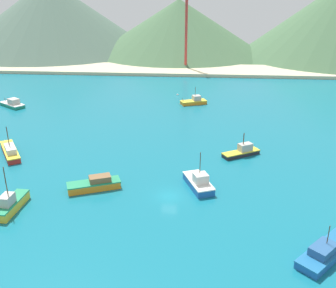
% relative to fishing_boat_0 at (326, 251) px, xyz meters
% --- Properties ---
extents(ground, '(260.00, 280.00, 0.50)m').
position_rel_fishing_boat_0_xyz_m(ground, '(-20.84, 43.46, -1.03)').
color(ground, '#146B7F').
extents(fishing_boat_0, '(9.50, 9.74, 4.70)m').
position_rel_fishing_boat_0_xyz_m(fishing_boat_0, '(0.00, 0.00, 0.00)').
color(fishing_boat_0, '#1E5BA8').
rests_on(fishing_boat_0, ground).
extents(fishing_boat_2, '(5.64, 8.27, 6.61)m').
position_rel_fishing_boat_0_xyz_m(fishing_boat_2, '(-16.09, 16.71, 0.19)').
color(fishing_boat_2, '#1E5BA8').
rests_on(fishing_boat_2, ground).
extents(fishing_boat_3, '(8.05, 5.51, 5.19)m').
position_rel_fishing_boat_0_xyz_m(fishing_boat_3, '(-17.94, 67.51, 0.05)').
color(fishing_boat_3, orange).
rests_on(fishing_boat_3, ground).
extents(fishing_boat_5, '(2.55, 7.70, 7.40)m').
position_rel_fishing_boat_0_xyz_m(fishing_boat_5, '(-44.33, 7.13, 0.28)').
color(fishing_boat_5, gold).
rests_on(fishing_boat_5, ground).
extents(fishing_boat_7, '(8.00, 5.95, 4.77)m').
position_rel_fishing_boat_0_xyz_m(fishing_boat_7, '(-7.50, 31.03, 0.05)').
color(fishing_boat_7, '#232328').
rests_on(fishing_boat_7, ground).
extents(fishing_boat_8, '(8.22, 10.62, 6.10)m').
position_rel_fishing_boat_0_xyz_m(fishing_boat_8, '(-54.19, 27.22, 0.09)').
color(fishing_boat_8, red).
rests_on(fishing_boat_8, ground).
extents(fishing_boat_9, '(8.78, 7.44, 2.50)m').
position_rel_fishing_boat_0_xyz_m(fishing_boat_9, '(-69.49, 60.32, 0.09)').
color(fishing_boat_9, '#198466').
rests_on(fishing_boat_9, ground).
extents(fishing_boat_10, '(9.14, 5.82, 2.28)m').
position_rel_fishing_boat_0_xyz_m(fishing_boat_10, '(-33.42, 14.78, 0.10)').
color(fishing_boat_10, orange).
rests_on(fishing_boat_10, ground).
extents(buoy_1, '(0.63, 0.63, 0.63)m').
position_rel_fishing_boat_0_xyz_m(buoy_1, '(-23.38, 77.23, -0.67)').
color(buoy_1, silver).
rests_on(buoy_1, ground).
extents(beach_strip, '(247.00, 21.58, 1.20)m').
position_rel_fishing_boat_0_xyz_m(beach_strip, '(-20.84, 115.34, -0.18)').
color(beach_strip, beige).
rests_on(beach_strip, ground).
extents(hill_west, '(106.57, 106.57, 36.14)m').
position_rel_fishing_boat_0_xyz_m(hill_west, '(-94.87, 163.15, 17.29)').
color(hill_west, '#4C6656').
rests_on(hill_west, ground).
extents(hill_central, '(89.29, 89.29, 26.98)m').
position_rel_fishing_boat_0_xyz_m(hill_central, '(-27.82, 157.74, 12.71)').
color(hill_central, '#476B47').
rests_on(hill_central, ground).
extents(radio_tower, '(3.50, 2.80, 35.03)m').
position_rel_fishing_boat_0_xyz_m(radio_tower, '(-22.56, 117.67, 17.08)').
color(radio_tower, '#B7332D').
rests_on(radio_tower, ground).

